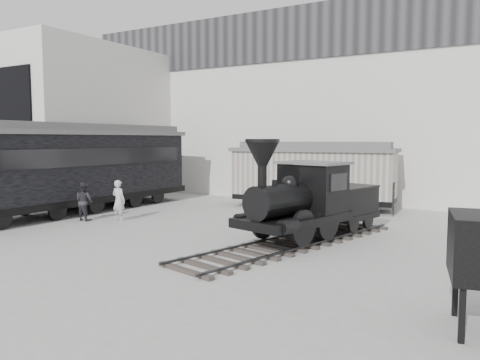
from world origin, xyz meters
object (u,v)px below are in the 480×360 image
Objects in this scene: locomotive at (307,205)px; visitor_a at (119,200)px; boxcar at (313,174)px; passenger_coach at (70,168)px; visitor_b at (84,201)px.

visitor_a is (-8.67, -0.18, -0.39)m from locomotive.
boxcar is 9.80m from visitor_a.
visitor_b is at bearing -24.42° from passenger_coach.
passenger_coach reaches higher than visitor_a.
boxcar reaches higher than visitor_b.
boxcar is 11.21m from visitor_b.
locomotive is at bearing -172.69° from visitor_b.
passenger_coach is at bearing -24.62° from visitor_b.
locomotive is at bearing -75.87° from boxcar.
visitor_b is (2.13, -1.08, -1.35)m from passenger_coach.
locomotive is at bearing 1.55° from passenger_coach.
visitor_a is at bearing -133.38° from boxcar.
visitor_a is at bearing -164.07° from locomotive.
visitor_a is at bearing -150.57° from visitor_b.
passenger_coach is 8.89× the size of visitor_b.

